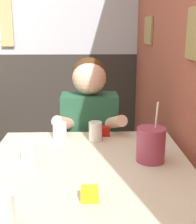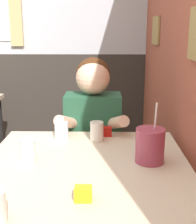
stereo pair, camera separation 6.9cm
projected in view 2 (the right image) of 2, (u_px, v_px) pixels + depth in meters
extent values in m
cube|color=#9E4C38|center=(176.00, 28.00, 1.93)|extent=(0.06, 4.23, 2.70)
cube|color=olive|center=(156.00, 30.00, 2.42)|extent=(0.02, 0.27, 0.21)
cube|color=#332D28|center=(20.00, 107.00, 3.27)|extent=(5.58, 0.06, 1.10)
cube|color=tan|center=(15.00, 6.00, 2.96)|extent=(0.12, 0.02, 0.74)
cube|color=beige|center=(85.00, 172.00, 1.32)|extent=(0.91, 0.96, 0.04)
cylinder|color=black|center=(21.00, 198.00, 1.86)|extent=(0.04, 0.04, 0.74)
cylinder|color=black|center=(160.00, 199.00, 1.84)|extent=(0.04, 0.04, 0.74)
cylinder|color=black|center=(2.00, 137.00, 2.89)|extent=(0.04, 0.04, 0.74)
cube|color=#235138|center=(93.00, 201.00, 2.07)|extent=(0.31, 0.20, 0.48)
cube|color=#235138|center=(93.00, 132.00, 1.94)|extent=(0.34, 0.20, 0.48)
sphere|color=#472814|center=(93.00, 75.00, 1.87)|extent=(0.21, 0.21, 0.21)
sphere|color=beige|center=(93.00, 78.00, 1.85)|extent=(0.20, 0.20, 0.20)
cylinder|color=beige|center=(68.00, 122.00, 1.78)|extent=(0.14, 0.27, 0.15)
cylinder|color=beige|center=(116.00, 123.00, 1.78)|extent=(0.14, 0.27, 0.15)
cylinder|color=#99384C|center=(150.00, 146.00, 1.36)|extent=(0.13, 0.13, 0.15)
cylinder|color=white|center=(156.00, 118.00, 1.33)|extent=(0.01, 0.04, 0.14)
cylinder|color=silver|center=(61.00, 131.00, 1.65)|extent=(0.07, 0.07, 0.09)
cylinder|color=silver|center=(97.00, 131.00, 1.63)|extent=(0.07, 0.07, 0.10)
cylinder|color=silver|center=(28.00, 151.00, 1.38)|extent=(0.07, 0.07, 0.10)
cube|color=#B7140F|center=(106.00, 131.00, 1.71)|extent=(0.06, 0.04, 0.05)
cube|color=yellow|center=(83.00, 194.00, 1.06)|extent=(0.06, 0.04, 0.05)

